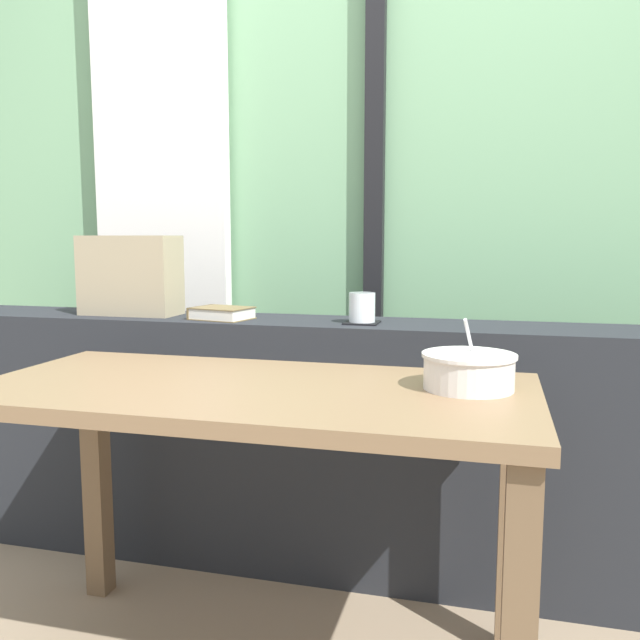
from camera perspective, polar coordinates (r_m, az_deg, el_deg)
outdoor_backdrop at (r=2.59m, az=4.51°, el=15.14°), size 4.80×0.08×2.80m
curtain_left_panel at (r=2.75m, az=-13.55°, el=11.35°), size 0.56×0.06×2.50m
window_divider_post at (r=2.51m, az=4.75°, el=13.10°), size 0.07×0.05×2.60m
dark_console_ledge at (r=2.09m, az=1.34°, el=-10.83°), size 2.80×0.30×0.79m
breakfast_table at (r=1.52m, az=-5.78°, el=-9.83°), size 1.25×0.59×0.71m
coaster_square at (r=1.96m, az=3.65°, el=-0.23°), size 0.10×0.10×0.00m
juice_glass at (r=1.95m, az=3.66°, el=0.98°), size 0.08×0.08×0.09m
closed_book at (r=2.08m, az=-8.53°, el=0.59°), size 0.20×0.17×0.04m
throw_pillow at (r=2.26m, az=-16.10°, el=3.74°), size 0.32×0.14×0.26m
soup_bowl at (r=1.48m, az=12.75°, el=-4.36°), size 0.21×0.21×0.16m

